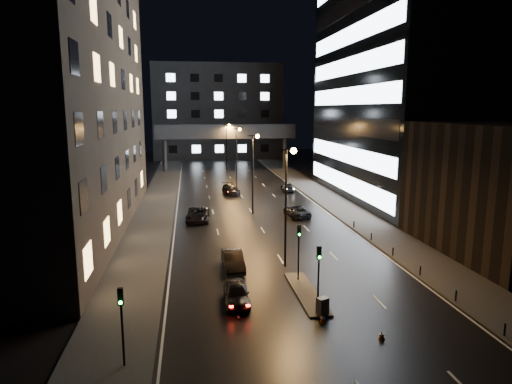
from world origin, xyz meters
TOP-DOWN VIEW (x-y plane):
  - ground at (0.00, 40.00)m, footprint 160.00×160.00m
  - sidewalk_left at (-12.50, 35.00)m, footprint 5.00×110.00m
  - sidewalk_right at (12.50, 35.00)m, footprint 5.00×110.00m
  - building_left at (-22.50, 24.00)m, footprint 15.00×48.00m
  - building_right_low at (20.00, 9.00)m, footprint 10.00×18.00m
  - building_right_glass at (25.00, 36.00)m, footprint 20.00×36.00m
  - building_far at (0.00, 98.00)m, footprint 34.00×14.00m
  - skybridge at (0.00, 70.00)m, footprint 30.00×3.00m
  - median_island at (0.30, 2.00)m, footprint 1.60×8.00m
  - traffic_signal_near at (0.30, 4.49)m, footprint 0.28×0.34m
  - traffic_signal_far at (0.30, -1.01)m, footprint 0.28×0.34m
  - traffic_signal_corner at (-11.50, -6.01)m, footprint 0.28×0.34m
  - bollard_row at (10.20, 6.50)m, footprint 0.12×25.12m
  - streetlight_near at (0.16, 8.00)m, footprint 1.45×0.50m
  - streetlight_mid_a at (0.16, 28.00)m, footprint 1.45×0.50m
  - streetlight_mid_b at (0.16, 48.00)m, footprint 1.45×0.50m
  - streetlight_far at (0.16, 68.00)m, footprint 1.45×0.50m
  - car_away_a at (-4.89, 1.15)m, footprint 1.84×4.31m
  - car_away_b at (-4.47, 8.02)m, footprint 1.73×4.71m
  - car_away_c at (-7.03, 25.31)m, footprint 3.05×5.91m
  - car_away_d at (-1.50, 42.39)m, footprint 2.80×5.49m
  - car_toward_a at (5.22, 25.70)m, footprint 2.80×5.31m
  - car_toward_b at (7.84, 43.29)m, footprint 2.31×4.75m
  - utility_cabinet at (0.41, -1.70)m, footprint 0.87×0.78m
  - cone_a at (0.18, -2.56)m, footprint 0.53×0.53m
  - cone_b at (3.00, -5.09)m, footprint 0.45×0.45m

SIDE VIEW (x-z plane):
  - ground at x=0.00m, z-range 0.00..0.00m
  - sidewalk_left at x=-12.50m, z-range 0.00..0.15m
  - sidewalk_right at x=12.50m, z-range 0.00..0.15m
  - median_island at x=0.30m, z-range 0.00..0.15m
  - cone_b at x=3.00m, z-range 0.00..0.48m
  - cone_a at x=0.18m, z-range 0.00..0.54m
  - bollard_row at x=10.20m, z-range 0.00..0.90m
  - car_toward_b at x=7.84m, z-range 0.00..1.33m
  - utility_cabinet at x=0.41m, z-range 0.15..1.27m
  - car_toward_a at x=5.22m, z-range 0.00..1.42m
  - car_away_a at x=-4.89m, z-range 0.00..1.45m
  - car_away_d at x=-1.50m, z-range 0.00..1.53m
  - car_away_b at x=-4.47m, z-range 0.00..1.54m
  - car_away_c at x=-7.03m, z-range 0.00..1.59m
  - traffic_signal_corner at x=-11.50m, z-range 0.74..5.14m
  - traffic_signal_near at x=0.30m, z-range 0.89..5.29m
  - traffic_signal_far at x=0.30m, z-range 0.89..5.29m
  - building_right_low at x=20.00m, z-range 0.00..12.00m
  - streetlight_near at x=0.16m, z-range 1.42..11.57m
  - streetlight_mid_a at x=0.16m, z-range 1.42..11.57m
  - streetlight_mid_b at x=0.16m, z-range 1.42..11.57m
  - streetlight_far at x=0.16m, z-range 1.42..11.57m
  - skybridge at x=0.00m, z-range 3.34..13.34m
  - building_far at x=0.00m, z-range 0.00..25.00m
  - building_left at x=-22.50m, z-range 0.00..40.00m
  - building_right_glass at x=25.00m, z-range 0.00..45.00m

